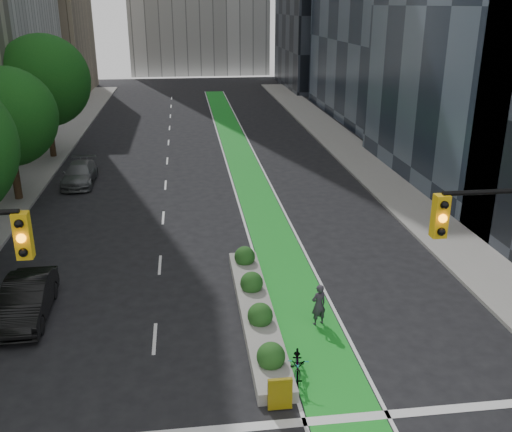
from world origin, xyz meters
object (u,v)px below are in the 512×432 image
object	(u,v)px
bicycle	(298,364)
parked_car_left_mid	(27,300)
cyclist	(319,305)
median_planter	(256,308)
parked_car_left_far	(80,174)

from	to	relation	value
bicycle	parked_car_left_mid	bearing A→B (deg)	162.94
bicycle	cyclist	world-z (taller)	cyclist
bicycle	parked_car_left_mid	size ratio (longest dim) A/B	0.41
median_planter	parked_car_left_mid	size ratio (longest dim) A/B	2.31
bicycle	parked_car_left_mid	xyz separation A→B (m)	(-9.18, 4.84, 0.26)
cyclist	parked_car_left_far	distance (m)	21.89
parked_car_left_mid	parked_car_left_far	size ratio (longest dim) A/B	0.95
median_planter	bicycle	size ratio (longest dim) A/B	5.68
cyclist	parked_car_left_mid	xyz separation A→B (m)	(-10.52, 1.84, -0.07)
bicycle	parked_car_left_mid	world-z (taller)	parked_car_left_mid
cyclist	bicycle	bearing A→B (deg)	46.57
parked_car_left_far	parked_car_left_mid	bearing A→B (deg)	-87.75
bicycle	cyclist	xyz separation A→B (m)	(1.35, 3.00, 0.32)
median_planter	parked_car_left_mid	bearing A→B (deg)	173.04
parked_car_left_mid	median_planter	bearing A→B (deg)	-8.49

